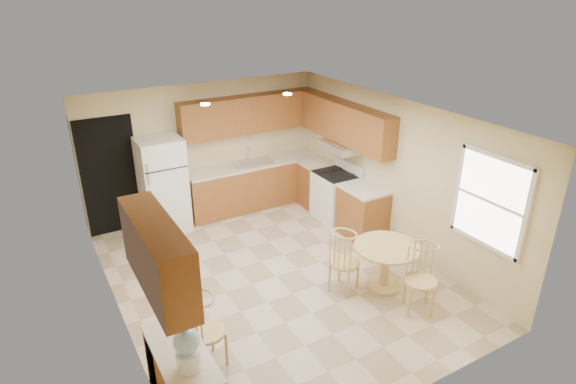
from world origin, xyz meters
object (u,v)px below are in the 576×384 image
refrigerator (163,185)px  chair_desk (209,328)px  chair_table_a (349,258)px  dining_table (386,261)px  stove (335,196)px  water_crock (187,349)px  chair_table_b (427,276)px

refrigerator → chair_desk: (-0.60, -3.69, -0.27)m
chair_table_a → chair_desk: bearing=-105.4°
dining_table → chair_desk: (-2.80, -0.26, 0.13)m
stove → dining_table: (-0.68, -2.21, -0.01)m
chair_table_a → water_crock: (-2.70, -1.08, 0.42)m
chair_table_b → chair_desk: (-2.85, 0.49, -0.02)m
refrigerator → chair_table_b: bearing=-61.7°
chair_desk → chair_table_b: bearing=68.8°
stove → water_crock: bearing=-141.4°
water_crock → chair_table_a: bearing=21.9°
chair_desk → refrigerator: bearing=159.3°
dining_table → chair_table_b: size_ratio=0.95×
chair_table_a → chair_desk: (-2.25, -0.42, 0.01)m
dining_table → chair_table_a: 0.59m
chair_table_b → stove: bearing=-69.7°
chair_table_b → refrigerator: bearing=-29.5°
chair_table_b → chair_desk: chair_table_b is taller
chair_table_a → refrigerator: bearing=-179.2°
dining_table → chair_table_a: size_ratio=0.98×
dining_table → water_crock: water_crock is taller
chair_table_a → water_crock: bearing=-94.1°
chair_table_a → chair_table_b: size_ratio=0.96×
chair_table_a → chair_table_b: (0.60, -0.90, 0.02)m
water_crock → refrigerator: bearing=76.5°
stove → water_crock: water_crock is taller
chair_table_b → chair_desk: size_ratio=1.03×
refrigerator → chair_table_b: 4.75m
refrigerator → dining_table: (2.20, -3.43, -0.40)m
chair_table_b → water_crock: bearing=35.4°
stove → chair_desk: (-3.47, -2.47, 0.12)m
refrigerator → stove: bearing=-23.0°
stove → dining_table: bearing=-107.0°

